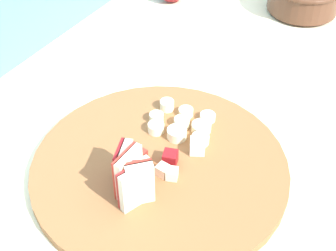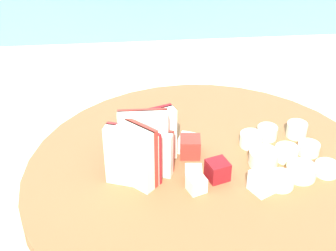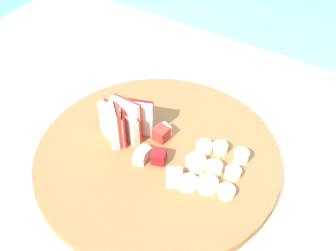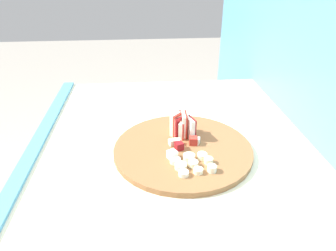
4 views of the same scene
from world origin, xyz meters
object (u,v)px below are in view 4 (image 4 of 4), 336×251
object	(u,v)px
apple_wedge_fan	(182,126)
banana_slice_rows	(193,163)
cutting_board	(183,149)
apple_dice_pile	(182,145)

from	to	relation	value
apple_wedge_fan	banana_slice_rows	size ratio (longest dim) A/B	0.70
cutting_board	apple_dice_pile	xyz separation A→B (m)	(0.01, -0.00, 0.02)
apple_wedge_fan	cutting_board	bearing A→B (deg)	-3.45
apple_wedge_fan	apple_dice_pile	distance (m)	0.07
apple_dice_pile	apple_wedge_fan	bearing A→B (deg)	175.16
banana_slice_rows	apple_wedge_fan	bearing A→B (deg)	-176.34
cutting_board	apple_wedge_fan	bearing A→B (deg)	176.55
apple_dice_pile	banana_slice_rows	world-z (taller)	apple_dice_pile
apple_dice_pile	banana_slice_rows	bearing A→B (deg)	11.10
apple_wedge_fan	apple_dice_pile	bearing A→B (deg)	-4.84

